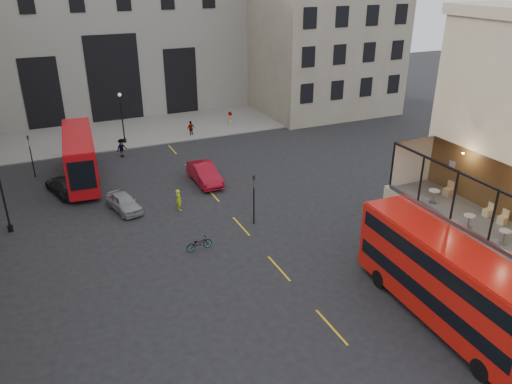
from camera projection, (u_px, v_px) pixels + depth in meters
name	position (u px, v px, depth m)	size (l,w,h in m)	color
ground	(364.00, 317.00, 26.40)	(140.00, 140.00, 0.00)	black
host_frontage	(463.00, 254.00, 27.91)	(3.00, 11.00, 4.50)	beige
cafe_floor	(471.00, 217.00, 26.96)	(3.00, 10.00, 0.10)	slate
gateway	(103.00, 35.00, 60.49)	(35.00, 10.60, 18.00)	gray
building_right	(315.00, 24.00, 62.81)	(16.60, 18.60, 20.00)	#9E967F
pavement_far	(118.00, 132.00, 55.67)	(40.00, 12.00, 0.12)	slate
traffic_light_near	(254.00, 193.00, 34.99)	(0.16, 0.20, 3.80)	black
traffic_light_far	(30.00, 151.00, 43.01)	(0.16, 0.20, 3.80)	black
street_lamp_a	(4.00, 200.00, 33.97)	(0.36, 0.36, 5.33)	black
street_lamp_b	(123.00, 121.00, 51.39)	(0.36, 0.36, 5.33)	black
bus_near	(446.00, 278.00, 25.19)	(3.02, 11.57, 4.59)	red
bus_far	(80.00, 155.00, 42.36)	(3.19, 10.60, 4.17)	#AD0C11
car_a	(124.00, 202.00, 37.69)	(1.58, 3.93, 1.34)	gray
car_b	(204.00, 174.00, 42.49)	(1.75, 5.02, 1.65)	maroon
car_c	(65.00, 185.00, 40.53)	(2.00, 4.92, 1.43)	black
bicycle	(199.00, 243.00, 32.50)	(0.62, 1.77, 0.93)	gray
cyclist	(179.00, 200.00, 37.71)	(0.61, 0.40, 1.68)	#BAE418
pedestrian_b	(122.00, 148.00, 48.22)	(1.19, 0.68, 1.84)	gray
pedestrian_c	(191.00, 129.00, 54.29)	(0.99, 0.41, 1.70)	gray
pedestrian_d	(230.00, 118.00, 58.22)	(0.77, 0.50, 1.57)	gray
cafe_table_near	(505.00, 235.00, 24.13)	(0.57, 0.57, 0.71)	beige
cafe_table_mid	(469.00, 219.00, 25.62)	(0.57, 0.57, 0.72)	beige
cafe_table_far	(434.00, 194.00, 28.32)	(0.62, 0.62, 0.78)	beige
cafe_chair_b	(503.00, 220.00, 26.09)	(0.43, 0.43, 0.80)	#DEC180
cafe_chair_c	(488.00, 212.00, 26.91)	(0.39, 0.39, 0.77)	#D3B979
cafe_chair_d	(448.00, 192.00, 29.25)	(0.52, 0.52, 0.91)	tan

